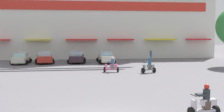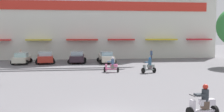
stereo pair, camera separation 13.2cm
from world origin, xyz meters
The scene contains 11 objects.
ground_plane centered at (0.00, 13.00, 0.00)m, with size 128.00×128.00×0.00m, color slate.
colonial_building centered at (0.00, 35.57, 7.91)m, with size 41.60×15.31×18.70m.
parked_car_0 centered at (-7.64, 24.74, 0.71)m, with size 2.27×4.33×1.41m.
parked_car_1 centered at (-4.78, 24.78, 0.76)m, with size 2.68×4.19×1.50m.
parked_car_2 centered at (-0.73, 24.99, 0.75)m, with size 2.50×4.58×1.48m.
parked_car_3 centered at (2.98, 24.33, 0.74)m, with size 2.27×4.51×1.46m.
scooter_rider_5 centered at (4.56, -0.36, 0.64)m, with size 1.44×0.66×1.54m.
scooter_rider_6 centered at (2.51, 15.49, 0.62)m, with size 1.56×0.95×1.53m.
scooter_rider_7 centered at (5.99, 14.41, 0.63)m, with size 1.44×0.83×1.54m.
pedestrian_0 centered at (9.40, 25.92, 0.94)m, with size 0.40×0.40×1.63m.
pedestrian_3 centered at (-8.29, 27.71, 0.97)m, with size 0.44×0.44×1.66m.
Camera 2 is at (-1.26, -12.57, 3.83)m, focal length 46.42 mm.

